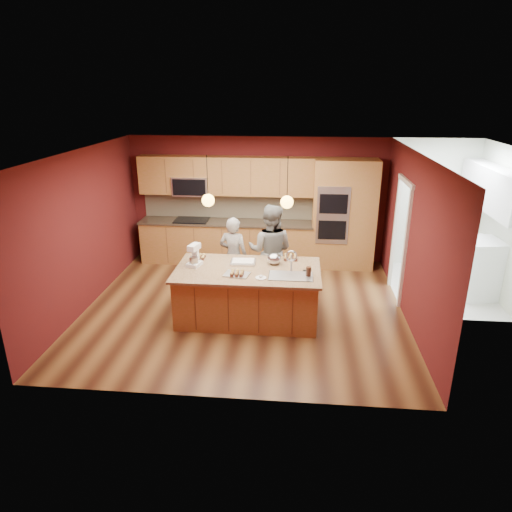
# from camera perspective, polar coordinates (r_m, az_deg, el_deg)

# --- Properties ---
(floor) EXTENTS (5.50, 5.50, 0.00)m
(floor) POSITION_cam_1_polar(r_m,az_deg,el_deg) (8.10, -1.49, -6.46)
(floor) COLOR #402213
(floor) RESTS_ON ground
(ceiling) EXTENTS (5.50, 5.50, 0.00)m
(ceiling) POSITION_cam_1_polar(r_m,az_deg,el_deg) (7.29, -1.69, 12.83)
(ceiling) COLOR silver
(ceiling) RESTS_ON ground
(wall_back) EXTENTS (5.50, 0.00, 5.50)m
(wall_back) POSITION_cam_1_polar(r_m,az_deg,el_deg) (9.99, 0.15, 7.02)
(wall_back) COLOR #511416
(wall_back) RESTS_ON ground
(wall_front) EXTENTS (5.50, 0.00, 5.50)m
(wall_front) POSITION_cam_1_polar(r_m,az_deg,el_deg) (5.29, -4.85, -5.55)
(wall_front) COLOR #511416
(wall_front) RESTS_ON ground
(wall_left) EXTENTS (0.00, 5.00, 5.00)m
(wall_left) POSITION_cam_1_polar(r_m,az_deg,el_deg) (8.37, -20.65, 3.04)
(wall_left) COLOR #511416
(wall_left) RESTS_ON ground
(wall_right) EXTENTS (0.00, 5.00, 5.00)m
(wall_right) POSITION_cam_1_polar(r_m,az_deg,el_deg) (7.76, 19.01, 1.95)
(wall_right) COLOR #511416
(wall_right) RESTS_ON ground
(cabinet_run) EXTENTS (3.74, 0.64, 2.30)m
(cabinet_run) POSITION_cam_1_polar(r_m,az_deg,el_deg) (9.92, -3.91, 4.70)
(cabinet_run) COLOR olive
(cabinet_run) RESTS_ON floor
(oven_column) EXTENTS (1.30, 0.62, 2.30)m
(oven_column) POSITION_cam_1_polar(r_m,az_deg,el_deg) (9.75, 10.89, 5.11)
(oven_column) COLOR olive
(oven_column) RESTS_ON floor
(doorway_trim) EXTENTS (0.08, 1.11, 2.20)m
(doorway_trim) POSITION_cam_1_polar(r_m,az_deg,el_deg) (8.59, 17.51, 1.74)
(doorway_trim) COLOR white
(doorway_trim) RESTS_ON wall_right
(laundry_room) EXTENTS (2.60, 2.70, 2.70)m
(laundry_room) POSITION_cam_1_polar(r_m,az_deg,el_deg) (9.22, 27.58, 7.41)
(laundry_room) COLOR silver
(laundry_room) RESTS_ON ground
(pendant_left) EXTENTS (0.20, 0.20, 0.80)m
(pendant_left) POSITION_cam_1_polar(r_m,az_deg,el_deg) (7.18, -6.00, 6.97)
(pendant_left) COLOR black
(pendant_left) RESTS_ON ceiling
(pendant_right) EXTENTS (0.20, 0.20, 0.80)m
(pendant_right) POSITION_cam_1_polar(r_m,az_deg,el_deg) (7.05, 3.89, 6.77)
(pendant_right) COLOR black
(pendant_right) RESTS_ON ceiling
(island) EXTENTS (2.36, 1.33, 1.25)m
(island) POSITION_cam_1_polar(r_m,az_deg,el_deg) (7.60, -0.91, -4.62)
(island) COLOR olive
(island) RESTS_ON floor
(person_left) EXTENTS (0.61, 0.47, 1.48)m
(person_left) POSITION_cam_1_polar(r_m,az_deg,el_deg) (8.37, -2.82, -0.03)
(person_left) COLOR black
(person_left) RESTS_ON floor
(person_right) EXTENTS (0.93, 0.77, 1.73)m
(person_right) POSITION_cam_1_polar(r_m,az_deg,el_deg) (8.26, 1.80, 0.62)
(person_right) COLOR slate
(person_right) RESTS_ON floor
(stand_mixer) EXTENTS (0.26, 0.30, 0.37)m
(stand_mixer) POSITION_cam_1_polar(r_m,az_deg,el_deg) (7.60, -7.71, -0.05)
(stand_mixer) COLOR white
(stand_mixer) RESTS_ON island
(sheet_cake) EXTENTS (0.43, 0.32, 0.05)m
(sheet_cake) POSITION_cam_1_polar(r_m,az_deg,el_deg) (7.67, -1.60, -0.74)
(sheet_cake) COLOR silver
(sheet_cake) RESTS_ON island
(cooling_rack) EXTENTS (0.43, 0.34, 0.02)m
(cooling_rack) POSITION_cam_1_polar(r_m,az_deg,el_deg) (7.20, -2.43, -2.30)
(cooling_rack) COLOR silver
(cooling_rack) RESTS_ON island
(mixing_bowl) EXTENTS (0.24, 0.24, 0.20)m
(mixing_bowl) POSITION_cam_1_polar(r_m,az_deg,el_deg) (7.61, 2.28, -0.35)
(mixing_bowl) COLOR #B7BABE
(mixing_bowl) RESTS_ON island
(plate) EXTENTS (0.17, 0.17, 0.01)m
(plate) POSITION_cam_1_polar(r_m,az_deg,el_deg) (7.07, 0.61, -2.75)
(plate) COLOR white
(plate) RESTS_ON island
(tumbler) EXTENTS (0.08, 0.08, 0.16)m
(tumbler) POSITION_cam_1_polar(r_m,az_deg,el_deg) (7.17, 6.58, -1.97)
(tumbler) COLOR #331B11
(tumbler) RESTS_ON island
(phone) EXTENTS (0.14, 0.08, 0.01)m
(phone) POSITION_cam_1_polar(r_m,az_deg,el_deg) (7.39, 6.40, -1.86)
(phone) COLOR black
(phone) RESTS_ON island
(cupcakes_left) EXTENTS (0.14, 0.21, 0.06)m
(cupcakes_left) POSITION_cam_1_polar(r_m,az_deg,el_deg) (7.93, -6.85, -0.10)
(cupcakes_left) COLOR tan
(cupcakes_left) RESTS_ON island
(cupcakes_rack) EXTENTS (0.22, 0.22, 0.07)m
(cupcakes_rack) POSITION_cam_1_polar(r_m,az_deg,el_deg) (7.15, -2.38, -2.13)
(cupcakes_rack) COLOR tan
(cupcakes_rack) RESTS_ON island
(cupcakes_right) EXTENTS (0.25, 0.25, 0.07)m
(cupcakes_right) POSITION_cam_1_polar(r_m,az_deg,el_deg) (7.87, 4.37, -0.15)
(cupcakes_right) COLOR tan
(cupcakes_right) RESTS_ON island
(washer) EXTENTS (0.78, 0.79, 1.08)m
(washer) POSITION_cam_1_polar(r_m,az_deg,el_deg) (9.28, 26.08, -1.40)
(washer) COLOR white
(washer) RESTS_ON floor
(dryer) EXTENTS (0.67, 0.68, 0.97)m
(dryer) POSITION_cam_1_polar(r_m,az_deg,el_deg) (9.78, 24.77, -0.52)
(dryer) COLOR white
(dryer) RESTS_ON floor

